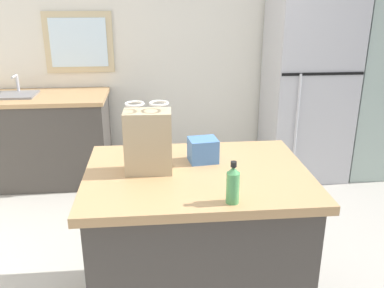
{
  "coord_description": "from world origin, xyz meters",
  "views": [
    {
      "loc": [
        -0.24,
        -2.14,
        1.82
      ],
      "look_at": [
        -0.02,
        0.22,
        0.95
      ],
      "focal_mm": 38.86,
      "sensor_mm": 36.0,
      "label": 1
    }
  ],
  "objects": [
    {
      "name": "back_wall",
      "position": [
        -0.02,
        2.28,
        1.26
      ],
      "size": [
        5.2,
        0.13,
        2.51
      ],
      "color": "silver",
      "rests_on": "ground"
    },
    {
      "name": "kitchen_island",
      "position": [
        -0.02,
        -0.08,
        0.46
      ],
      "size": [
        1.22,
        0.91,
        0.9
      ],
      "color": "#423D38",
      "rests_on": "ground"
    },
    {
      "name": "refrigerator",
      "position": [
        1.3,
        1.86,
        0.91
      ],
      "size": [
        0.78,
        0.74,
        1.81
      ],
      "color": "#B7B7BC",
      "rests_on": "ground"
    },
    {
      "name": "tall_cabinet",
      "position": [
        1.98,
        1.86,
        1.1
      ],
      "size": [
        0.54,
        0.66,
        2.2
      ],
      "color": "#9EB2A8",
      "rests_on": "ground"
    },
    {
      "name": "sink_counter",
      "position": [
        -1.38,
        1.89,
        0.46
      ],
      "size": [
        1.34,
        0.67,
        1.08
      ],
      "color": "#423D38",
      "rests_on": "ground"
    },
    {
      "name": "shopping_bag",
      "position": [
        -0.28,
        -0.05,
        1.08
      ],
      "size": [
        0.25,
        0.16,
        0.39
      ],
      "color": "tan",
      "rests_on": "kitchen_island"
    },
    {
      "name": "small_box",
      "position": [
        0.03,
        0.07,
        0.97
      ],
      "size": [
        0.17,
        0.16,
        0.14
      ],
      "primitive_type": "cube",
      "rotation": [
        0.0,
        0.0,
        0.13
      ],
      "color": "#4775B7",
      "rests_on": "kitchen_island"
    },
    {
      "name": "bottle",
      "position": [
        0.1,
        -0.45,
        0.99
      ],
      "size": [
        0.06,
        0.06,
        0.2
      ],
      "color": "#4C9956",
      "rests_on": "kitchen_island"
    }
  ]
}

